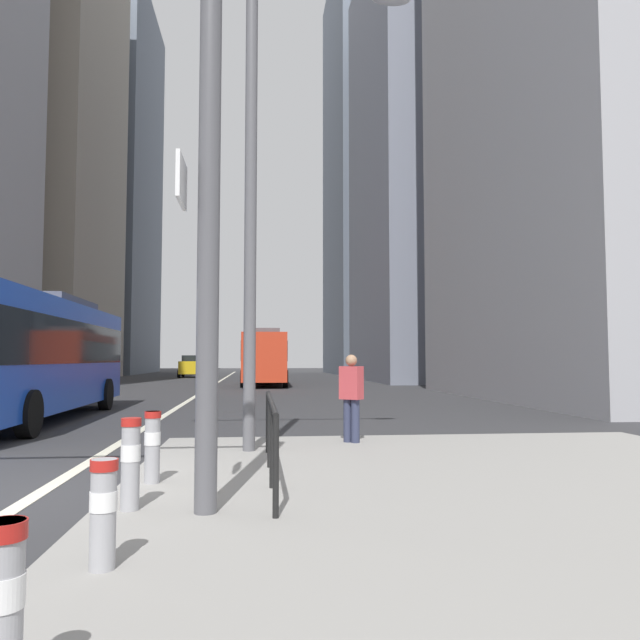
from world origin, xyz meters
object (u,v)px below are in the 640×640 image
object	(u,v)px
street_lamp_post	(251,141)
bollard_left	(103,507)
car_oncoming_mid	(192,366)
traffic_signal_gantry	(18,107)
city_bus_red_receding	(265,356)
bollard_front	(1,602)
car_receding_far	(264,366)
pedestrian_waiting	(351,394)
bollard_back	(152,443)
bollard_right	(131,459)
car_receding_near	(265,365)
city_bus_blue_oncoming	(30,351)

from	to	relation	value
street_lamp_post	bollard_left	distance (m)	7.31
car_oncoming_mid	bollard_left	size ratio (longest dim) A/B	5.76
traffic_signal_gantry	street_lamp_post	bearing A→B (deg)	60.95
city_bus_red_receding	bollard_front	size ratio (longest dim) A/B	13.59
city_bus_red_receding	bollard_left	bearing A→B (deg)	-92.73
car_receding_far	bollard_front	bearing A→B (deg)	-91.92
traffic_signal_gantry	car_oncoming_mid	bearing A→B (deg)	93.91
pedestrian_waiting	bollard_back	bearing A→B (deg)	-131.81
bollard_left	bollard_right	xyz separation A→B (m)	(-0.15, 1.73, 0.07)
city_bus_red_receding	car_receding_far	size ratio (longest dim) A/B	2.55
car_receding_near	bollard_front	distance (m)	64.79
bollard_front	traffic_signal_gantry	bearing A→B (deg)	110.85
car_oncoming_mid	traffic_signal_gantry	size ratio (longest dim) A/B	0.74
car_oncoming_mid	bollard_back	world-z (taller)	car_oncoming_mid
bollard_front	bollard_left	world-z (taller)	bollard_front
car_receding_near	traffic_signal_gantry	bearing A→B (deg)	-93.12
car_receding_far	bollard_right	world-z (taller)	car_receding_far
car_receding_near	car_receding_far	xyz separation A→B (m)	(-0.32, -11.33, -0.00)
city_bus_red_receding	bollard_back	size ratio (longest dim) A/B	12.49
street_lamp_post	bollard_right	size ratio (longest dim) A/B	8.89
street_lamp_post	bollard_front	size ratio (longest dim) A/B	10.18
car_oncoming_mid	car_receding_far	bearing A→B (deg)	8.03
city_bus_red_receding	street_lamp_post	size ratio (longest dim) A/B	1.34
city_bus_blue_oncoming	bollard_left	bearing A→B (deg)	-68.38
traffic_signal_gantry	city_bus_blue_oncoming	bearing A→B (deg)	108.58
street_lamp_post	bollard_right	world-z (taller)	street_lamp_post
bollard_front	pedestrian_waiting	size ratio (longest dim) A/B	0.50
car_oncoming_mid	bollard_left	world-z (taller)	car_oncoming_mid
city_bus_red_receding	pedestrian_waiting	bearing A→B (deg)	-87.58
car_oncoming_mid	car_receding_near	size ratio (longest dim) A/B	1.06
car_receding_near	bollard_back	world-z (taller)	car_receding_near
city_bus_blue_oncoming	traffic_signal_gantry	world-z (taller)	traffic_signal_gantry
city_bus_blue_oncoming	traffic_signal_gantry	xyz separation A→B (m)	(3.61, -10.73, 2.25)
street_lamp_post	bollard_front	bearing A→B (deg)	-97.70
bollard_right	car_receding_near	bearing A→B (deg)	87.89
city_bus_blue_oncoming	car_oncoming_mid	distance (m)	38.54
bollard_front	car_receding_near	bearing A→B (deg)	88.13
pedestrian_waiting	street_lamp_post	bearing A→B (deg)	-155.82
car_oncoming_mid	bollard_front	distance (m)	52.72
street_lamp_post	bollard_left	world-z (taller)	street_lamp_post
city_bus_red_receding	car_receding_far	xyz separation A→B (m)	(0.17, 17.82, -0.85)
car_oncoming_mid	car_receding_far	xyz separation A→B (m)	(6.40, 0.90, -0.00)
city_bus_blue_oncoming	traffic_signal_gantry	bearing A→B (deg)	-71.42
traffic_signal_gantry	bollard_right	distance (m)	3.61
bollard_left	bollard_right	world-z (taller)	bollard_right
city_bus_blue_oncoming	car_receding_near	world-z (taller)	city_bus_blue_oncoming
city_bus_blue_oncoming	bollard_back	distance (m)	10.41
traffic_signal_gantry	street_lamp_post	xyz separation A→B (m)	(2.22, 3.99, 1.20)
car_receding_near	car_receding_far	bearing A→B (deg)	-91.64
car_receding_far	bollard_left	xyz separation A→B (m)	(-1.78, -51.70, -0.41)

